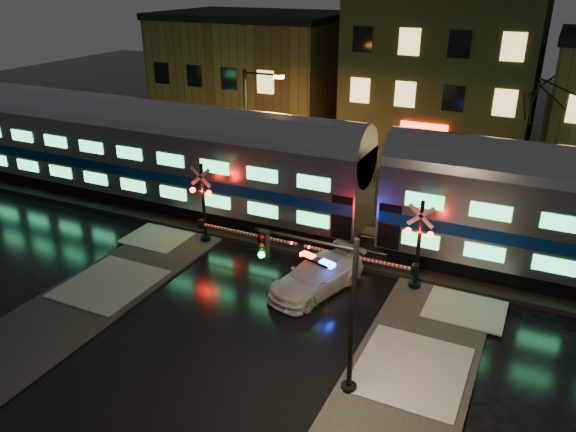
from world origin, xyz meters
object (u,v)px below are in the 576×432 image
object	(u,v)px
crossing_signal_left	(209,213)
traffic_light	(326,309)
streetlight	(250,125)
police_car	(317,276)
crossing_signal_right	(408,253)

from	to	relation	value
crossing_signal_left	traffic_light	distance (m)	11.47
streetlight	crossing_signal_left	bearing A→B (deg)	-77.99
police_car	streetlight	distance (m)	12.10
police_car	streetlight	bearing A→B (deg)	150.27
crossing_signal_right	crossing_signal_left	world-z (taller)	crossing_signal_left
police_car	traffic_light	distance (m)	6.27
police_car	crossing_signal_right	size ratio (longest dim) A/B	0.91
crossing_signal_right	traffic_light	size ratio (longest dim) A/B	1.04
traffic_light	streetlight	size ratio (longest dim) A/B	0.73
crossing_signal_left	traffic_light	xyz separation A→B (m)	(8.89, -7.14, 1.20)
crossing_signal_left	traffic_light	world-z (taller)	traffic_light
traffic_light	streetlight	bearing A→B (deg)	117.82
police_car	crossing_signal_right	distance (m)	3.89
crossing_signal_right	crossing_signal_left	size ratio (longest dim) A/B	0.98
traffic_light	streetlight	distance (m)	17.31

